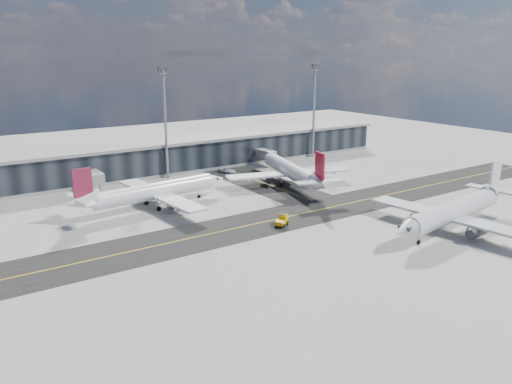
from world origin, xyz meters
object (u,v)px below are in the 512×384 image
(baggage_tug, at_px, (282,220))
(airliner_near, at_px, (455,211))
(service_van, at_px, (227,170))
(airliner_af, at_px, (153,192))
(airliner_redtail, at_px, (292,171))

(baggage_tug, bearing_deg, airliner_near, 17.58)
(airliner_near, height_order, service_van, airliner_near)
(airliner_af, bearing_deg, airliner_near, 37.36)
(baggage_tug, bearing_deg, airliner_redtail, 104.38)
(airliner_af, distance_m, baggage_tug, 29.29)
(airliner_redtail, distance_m, baggage_tug, 30.34)
(airliner_near, distance_m, baggage_tug, 32.21)
(airliner_af, relative_size, baggage_tug, 9.81)
(airliner_af, height_order, service_van, airliner_af)
(baggage_tug, xyz_separation_m, service_van, (13.50, 43.51, -0.35))
(airliner_af, xyz_separation_m, airliner_near, (41.28, -44.18, 0.11))
(service_van, bearing_deg, airliner_redtail, -91.02)
(service_van, bearing_deg, airliner_af, -165.23)
(airliner_redtail, relative_size, baggage_tug, 10.10)
(airliner_redtail, bearing_deg, airliner_near, -67.71)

